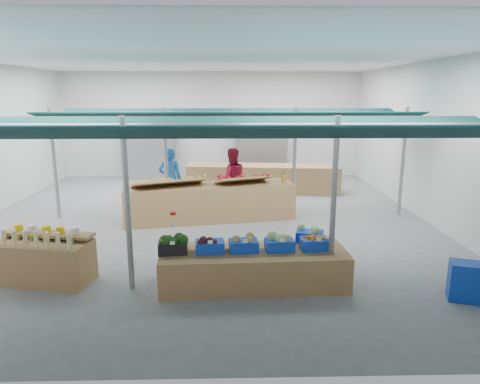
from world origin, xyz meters
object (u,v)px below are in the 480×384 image
Objects in this scene: crate_stack at (467,282)px; vendor_left at (170,179)px; veg_counter at (254,268)px; vendor_right at (232,179)px; bottle_shelf at (44,259)px; fruit_counter at (210,202)px.

crate_stack is 8.17m from vendor_left.
vendor_right reaches higher than veg_counter.
bottle_shelf is 5.23m from vendor_left.
bottle_shelf is at bearing 173.56° from veg_counter.
vendor_right is (-3.84, 5.88, 0.58)m from crate_stack.
crate_stack is 0.36× the size of vendor_right.
fruit_counter is at bearing 65.21° from bottle_shelf.
vendor_left is (1.64, 4.95, 0.49)m from bottle_shelf.
fruit_counter is 6.53m from crate_stack.
vendor_right is at bearing 50.90° from fruit_counter.
vendor_left is 1.00× the size of vendor_right.
vendor_left is 1.80m from vendor_right.
bottle_shelf reaches higher than fruit_counter.
vendor_right is at bearing 123.16° from crate_stack.
veg_counter is 5.05× the size of crate_stack.
crate_stack is (4.44, -4.78, -0.16)m from fruit_counter.
vendor_left is at bearing -10.49° from vendor_right.
veg_counter is 3.55m from crate_stack.
veg_counter is 1.81× the size of vendor_right.
bottle_shelf is 0.56× the size of veg_counter.
crate_stack reaches higher than veg_counter.
fruit_counter is at bearing 50.90° from vendor_right.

